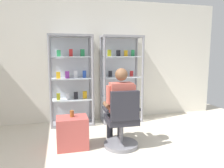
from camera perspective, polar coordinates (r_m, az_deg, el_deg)
The scene contains 7 objects.
back_wall at distance 4.89m, azimuth -4.67°, elevation 6.17°, with size 6.00×0.10×2.70m, color silver.
display_cabinet_left at distance 4.63m, azimuth -10.86°, elevation 1.13°, with size 0.90×0.45×1.90m.
display_cabinet_right at distance 4.81m, azimuth 2.32°, elevation 1.54°, with size 0.90×0.45×1.90m.
office_chair at distance 3.47m, azimuth 2.69°, elevation -10.74°, with size 0.56×0.56×0.96m.
seated_shopkeeper at distance 3.53m, azimuth 2.00°, elevation -5.01°, with size 0.49×0.57×1.29m.
storage_crate at distance 3.57m, azimuth -10.57°, elevation -12.64°, with size 0.49×0.38×0.51m, color #B24C47.
tea_glass at distance 3.50m, azimuth -10.68°, elevation -7.80°, with size 0.06×0.06×0.10m, color brown.
Camera 1 is at (-0.79, -1.82, 1.51)m, focal length 34.14 mm.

